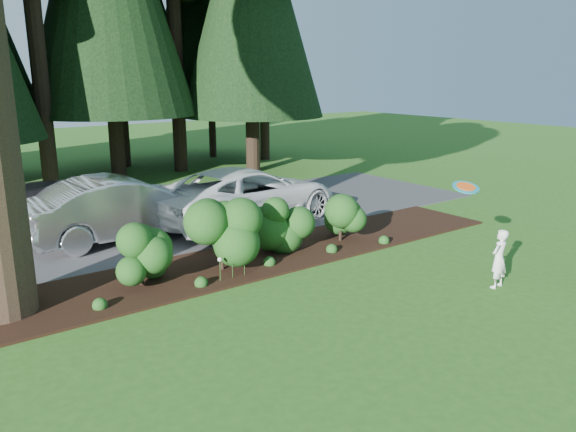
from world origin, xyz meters
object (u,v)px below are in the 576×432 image
(child, at_px, (499,259))
(frisbee, at_px, (466,187))
(car_silver_wagon, at_px, (124,208))
(car_dark_suv, at_px, (67,208))
(car_white_suv, at_px, (246,195))

(child, bearing_deg, frisbee, -27.60)
(car_silver_wagon, height_order, car_dark_suv, car_silver_wagon)
(car_white_suv, bearing_deg, child, -178.60)
(child, bearing_deg, car_white_suv, -86.33)
(car_silver_wagon, distance_m, frisbee, 8.69)
(car_white_suv, bearing_deg, car_silver_wagon, 71.57)
(car_silver_wagon, distance_m, car_dark_suv, 1.73)
(car_dark_suv, height_order, child, car_dark_suv)
(car_dark_suv, bearing_deg, car_white_suv, -104.03)
(frisbee, bearing_deg, child, -20.41)
(car_white_suv, relative_size, car_dark_suv, 1.18)
(child, distance_m, frisbee, 1.79)
(car_white_suv, xyz_separation_m, car_dark_suv, (-4.53, 1.89, -0.09))
(car_silver_wagon, bearing_deg, frisbee, -153.84)
(car_dark_suv, bearing_deg, frisbee, -141.71)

